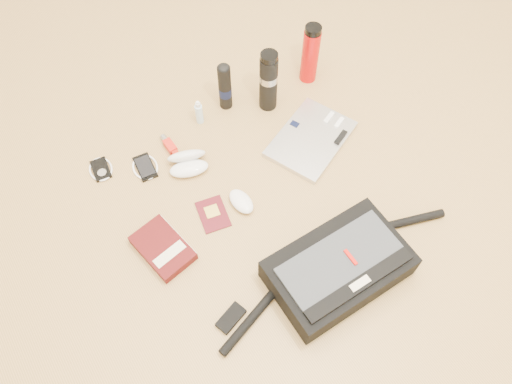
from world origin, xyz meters
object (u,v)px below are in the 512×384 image
(messenger_bag, at_px, (338,268))
(book, at_px, (163,248))
(laptop, at_px, (311,139))
(thermos_red, at_px, (310,54))
(thermos_black, at_px, (268,81))

(messenger_bag, relative_size, book, 3.99)
(messenger_bag, distance_m, book, 0.57)
(laptop, relative_size, thermos_red, 1.50)
(laptop, height_order, thermos_black, thermos_black)
(messenger_bag, height_order, laptop, messenger_bag)
(messenger_bag, distance_m, laptop, 0.54)
(thermos_black, bearing_deg, thermos_red, 8.68)
(messenger_bag, bearing_deg, laptop, 62.63)
(laptop, distance_m, thermos_black, 0.27)
(book, relative_size, thermos_black, 0.83)
(messenger_bag, distance_m, thermos_red, 0.86)
(laptop, relative_size, thermos_black, 1.46)
(thermos_red, bearing_deg, thermos_black, -171.32)
(messenger_bag, bearing_deg, book, 138.61)
(thermos_black, bearing_deg, laptop, -80.74)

